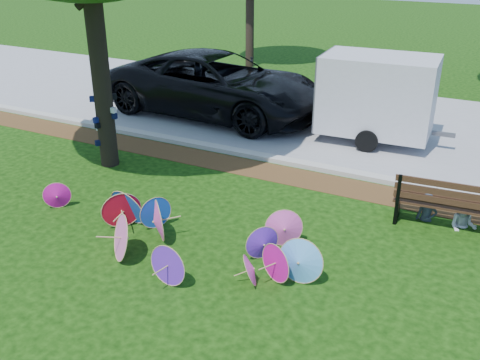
# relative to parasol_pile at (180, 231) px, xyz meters

# --- Properties ---
(ground) EXTENTS (90.00, 90.00, 0.00)m
(ground) POSITION_rel_parasol_pile_xyz_m (-0.02, -0.55, -0.38)
(ground) COLOR black
(ground) RESTS_ON ground
(mulch_strip) EXTENTS (90.00, 1.00, 0.01)m
(mulch_strip) POSITION_rel_parasol_pile_xyz_m (-0.02, 3.95, -0.37)
(mulch_strip) COLOR #472D16
(mulch_strip) RESTS_ON ground
(curb) EXTENTS (90.00, 0.30, 0.12)m
(curb) POSITION_rel_parasol_pile_xyz_m (-0.02, 4.65, -0.32)
(curb) COLOR #B7B5AD
(curb) RESTS_ON ground
(street) EXTENTS (90.00, 8.00, 0.01)m
(street) POSITION_rel_parasol_pile_xyz_m (-0.02, 8.80, -0.37)
(street) COLOR gray
(street) RESTS_ON ground
(parasol_pile) EXTENTS (6.13, 2.32, 0.86)m
(parasol_pile) POSITION_rel_parasol_pile_xyz_m (0.00, 0.00, 0.00)
(parasol_pile) COLOR blue
(parasol_pile) RESTS_ON ground
(black_van) EXTENTS (7.20, 3.60, 1.96)m
(black_van) POSITION_rel_parasol_pile_xyz_m (-3.41, 7.44, 0.60)
(black_van) COLOR black
(black_van) RESTS_ON ground
(cargo_trailer) EXTENTS (3.07, 2.04, 2.68)m
(cargo_trailer) POSITION_rel_parasol_pile_xyz_m (1.68, 7.31, 0.96)
(cargo_trailer) COLOR silver
(cargo_trailer) RESTS_ON ground
(park_bench) EXTENTS (2.10, 0.94, 1.07)m
(park_bench) POSITION_rel_parasol_pile_xyz_m (4.17, 3.13, 0.16)
(park_bench) COLOR black
(park_bench) RESTS_ON ground
(person_left) EXTENTS (0.41, 0.28, 1.11)m
(person_left) POSITION_rel_parasol_pile_xyz_m (3.82, 3.18, 0.18)
(person_left) COLOR #323944
(person_left) RESTS_ON ground
(person_right) EXTENTS (0.53, 0.42, 1.08)m
(person_right) POSITION_rel_parasol_pile_xyz_m (4.52, 3.18, 0.16)
(person_right) COLOR silver
(person_right) RESTS_ON ground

